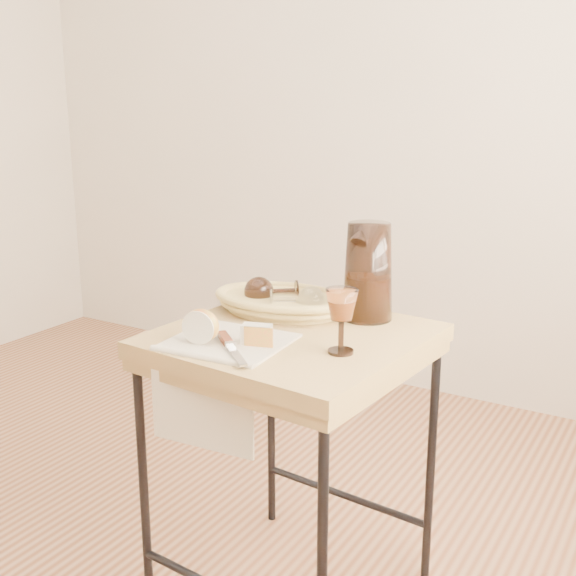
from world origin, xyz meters
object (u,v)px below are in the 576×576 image
Objects in this scene: wine_goblet at (341,321)px; goblet_lying_b at (294,300)px; pitcher at (368,271)px; bread_basket at (282,303)px; table_knife at (231,347)px; side_table at (292,471)px; apple_half at (202,325)px; goblet_lying_a at (275,291)px; tea_towel at (229,342)px.

goblet_lying_b is at bearing 141.53° from wine_goblet.
pitcher is (0.17, 0.09, 0.08)m from goblet_lying_b.
table_knife is at bearing -85.34° from bread_basket.
side_table is 0.50m from wine_goblet.
goblet_lying_b is (-0.06, 0.11, 0.43)m from side_table.
apple_half reaches higher than bread_basket.
wine_goblet is (0.28, -0.20, 0.05)m from bread_basket.
side_table is at bearing -120.14° from pitcher.
goblet_lying_a reaches higher than apple_half.
table_knife is at bearing 65.89° from goblet_lying_a.
apple_half is at bearing -124.48° from pitcher.
side_table is 0.48m from goblet_lying_a.
wine_goblet is (0.26, 0.07, 0.07)m from tea_towel.
bread_basket is 2.87× the size of goblet_lying_b.
goblet_lying_b is 0.77× the size of wine_goblet.
bread_basket is 0.25m from pitcher.
goblet_lying_a is 0.09m from goblet_lying_b.
side_table is 2.25× the size of bread_basket.
tea_towel is at bearing 60.44° from goblet_lying_a.
table_knife reaches higher than tea_towel.
goblet_lying_a is 1.13× the size of goblet_lying_b.
wine_goblet is 0.26m from table_knife.
bread_basket is 0.06m from goblet_lying_b.
apple_half is (-0.08, -0.30, -0.00)m from goblet_lying_b.
table_knife is (0.04, -0.05, 0.01)m from tea_towel.
apple_half reaches higher than table_knife.
wine_goblet is at bearing -67.14° from goblet_lying_b.
wine_goblet reaches higher than side_table.
tea_towel is 0.92× the size of pitcher.
side_table is 0.56m from pitcher.
table_knife is at bearing -149.97° from wine_goblet.
bread_basket is 0.34m from table_knife.
apple_half is at bearing -101.50° from bread_basket.
apple_half is at bearing -127.33° from side_table.
table_knife is (-0.16, -0.40, -0.11)m from pitcher.
goblet_lying_a reaches higher than side_table.
goblet_lying_b is 0.31m from apple_half.
pitcher is 1.39× the size of table_knife.
wine_goblet is at bearing 11.83° from tea_towel.
pitcher is at bearing 11.27° from bread_basket.
pitcher reaches higher than goblet_lying_a.
tea_towel is at bearing -164.38° from wine_goblet.
goblet_lying_b is 1.34× the size of apple_half.
goblet_lying_b is (0.05, -0.02, 0.02)m from bread_basket.
goblet_lying_b is at bearing 118.02° from side_table.
goblet_lying_a is 0.38m from wine_goblet.
bread_basket is 0.35m from wine_goblet.
side_table is at bearing -56.51° from bread_basket.
pitcher is 1.92× the size of wine_goblet.
pitcher is (0.25, 0.05, 0.08)m from goblet_lying_a.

